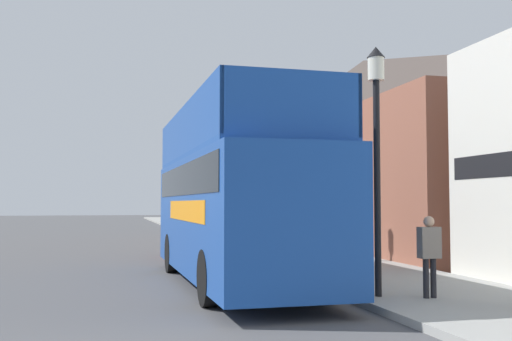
{
  "coord_description": "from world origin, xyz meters",
  "views": [
    {
      "loc": [
        0.23,
        -5.97,
        1.93
      ],
      "look_at": [
        3.89,
        8.74,
        2.76
      ],
      "focal_mm": 42.0,
      "sensor_mm": 36.0,
      "label": 1
    }
  ],
  "objects": [
    {
      "name": "ground_plane",
      "position": [
        0.0,
        21.0,
        0.0
      ],
      "size": [
        144.0,
        144.0,
        0.0
      ],
      "primitive_type": "plane",
      "color": "#4C4C4F"
    },
    {
      "name": "sidewalk",
      "position": [
        6.83,
        18.0,
        0.07
      ],
      "size": [
        3.98,
        108.0,
        0.14
      ],
      "color": "#999993",
      "rests_on": "ground_plane"
    },
    {
      "name": "brick_terrace_rear",
      "position": [
        11.82,
        19.72,
        4.31
      ],
      "size": [
        6.0,
        21.61,
        8.62
      ],
      "color": "#935642",
      "rests_on": "ground_plane"
    },
    {
      "name": "tour_bus",
      "position": [
        3.18,
        8.08,
        1.91
      ],
      "size": [
        2.69,
        9.62,
        4.2
      ],
      "rotation": [
        0.0,
        0.0,
        0.02
      ],
      "color": "#19479E",
      "rests_on": "ground_plane"
    },
    {
      "name": "parked_car_ahead_of_bus",
      "position": [
        3.66,
        15.44,
        0.72
      ],
      "size": [
        1.96,
        4.11,
        1.52
      ],
      "rotation": [
        0.0,
        0.0,
        0.02
      ],
      "color": "maroon",
      "rests_on": "ground_plane"
    },
    {
      "name": "pedestrian_third",
      "position": [
        6.19,
        4.32,
        1.07
      ],
      "size": [
        0.41,
        0.22,
        1.55
      ],
      "color": "#232328",
      "rests_on": "sidewalk"
    },
    {
      "name": "lamp_post_nearest",
      "position": [
        5.33,
        4.74,
        3.49
      ],
      "size": [
        0.35,
        0.35,
        4.87
      ],
      "color": "black",
      "rests_on": "sidewalk"
    },
    {
      "name": "lamp_post_second",
      "position": [
        5.35,
        12.32,
        3.32
      ],
      "size": [
        0.35,
        0.35,
        4.61
      ],
      "color": "black",
      "rests_on": "sidewalk"
    }
  ]
}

